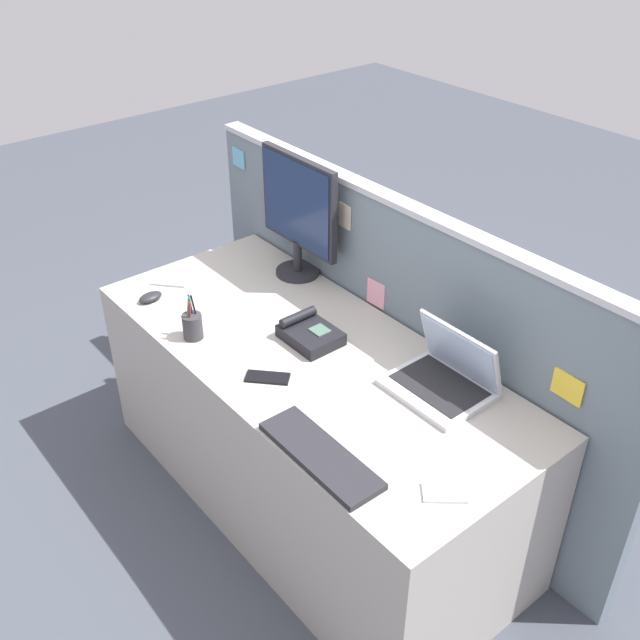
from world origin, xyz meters
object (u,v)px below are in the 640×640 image
Objects in this scene: desk_phone at (310,333)px; pen_cup at (193,326)px; computer_mouse_right_hand at (150,297)px; cell_phone_black_slab at (268,378)px; laptop at (446,375)px; desktop_monitor at (298,209)px; keyboard_main at (320,455)px; cell_phone_silver_slab at (170,281)px; cell_phone_white_slab at (445,493)px.

desk_phone is 0.43m from pen_cup.
computer_mouse_right_hand is 0.72m from cell_phone_black_slab.
desk_phone is (-0.51, -0.18, -0.02)m from laptop.
cell_phone_black_slab is (0.09, -0.26, -0.02)m from desk_phone.
keyboard_main is (0.93, -0.65, -0.28)m from desktop_monitor.
desktop_monitor is 1.16× the size of keyboard_main.
desktop_monitor is 3.42× the size of cell_phone_black_slab.
keyboard_main is at bearing -6.54° from computer_mouse_right_hand.
desktop_monitor is 0.62m from cell_phone_silver_slab.
cell_phone_black_slab is at bearing -133.63° from laptop.
desktop_monitor is 1.17m from keyboard_main.
cell_phone_silver_slab is at bearing 116.19° from computer_mouse_right_hand.
desk_phone is 0.63m from keyboard_main.
laptop reaches higher than keyboard_main.
laptop is (0.93, -0.10, -0.24)m from desktop_monitor.
keyboard_main reaches higher than cell_phone_black_slab.
desktop_monitor reaches higher than desk_phone.
keyboard_main is 3.01× the size of cell_phone_silver_slab.
computer_mouse_right_hand reaches higher than cell_phone_silver_slab.
desk_phone is at bearing 156.66° from cell_phone_black_slab.
cell_phone_white_slab is at bearing -47.19° from laptop.
cell_phone_white_slab is (0.85, -0.18, -0.02)m from desk_phone.
desktop_monitor is 1.38m from cell_phone_white_slab.
computer_mouse_right_hand is 0.15m from cell_phone_silver_slab.
cell_phone_black_slab is at bearing 166.63° from keyboard_main.
desktop_monitor reaches higher than cell_phone_silver_slab.
keyboard_main is 0.43m from cell_phone_black_slab.
desktop_monitor is at bearing -179.45° from cell_phone_black_slab.
computer_mouse_right_hand reaches higher than cell_phone_black_slab.
laptop is 1.81× the size of pen_cup.
cell_phone_white_slab is 0.76m from cell_phone_black_slab.
desk_phone is at bearing 64.06° from cell_phone_silver_slab.
desktop_monitor is at bearing 146.04° from keyboard_main.
laptop is at bearing 173.34° from cell_phone_white_slab.
cell_phone_white_slab is at bearing 7.17° from pen_cup.
desktop_monitor is 0.97m from laptop.
laptop is at bearing 93.31° from cell_phone_black_slab.
cell_phone_black_slab is (0.51, -0.54, -0.29)m from desktop_monitor.
pen_cup is at bearing -77.34° from desktop_monitor.
cell_phone_black_slab is (-0.42, 0.10, -0.01)m from keyboard_main.
pen_cup is (0.14, -0.61, -0.24)m from desktop_monitor.
pen_cup is 1.45× the size of cell_phone_white_slab.
cell_phone_white_slab is (1.55, 0.01, 0.00)m from cell_phone_silver_slab.
cell_phone_white_slab is at bearing 0.99° from computer_mouse_right_hand.
pen_cup reaches higher than desk_phone.
laptop is 0.54m from desk_phone.
desktop_monitor is 0.57m from desk_phone.
pen_cup is at bearing -123.15° from cell_phone_black_slab.
cell_phone_silver_slab is (-0.41, 0.13, -0.05)m from pen_cup.
keyboard_main is at bearing -90.21° from laptop.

